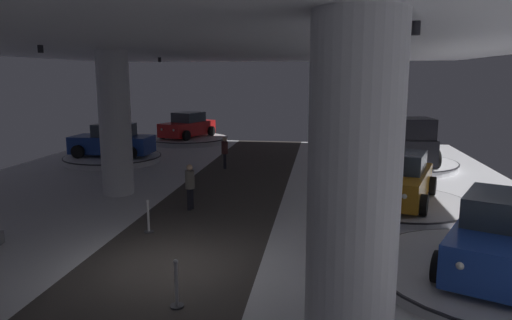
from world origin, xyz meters
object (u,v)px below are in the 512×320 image
at_px(display_platform_far_right, 399,164).
at_px(display_car_near_right, 502,237).
at_px(display_platform_far_left, 113,158).
at_px(display_platform_near_right, 498,275).
at_px(pickup_truck_far_right, 401,143).
at_px(display_car_deep_left, 188,126).
at_px(visitor_walking_near, 225,151).
at_px(display_platform_deep_right, 364,145).
at_px(visitor_walking_far, 190,184).
at_px(display_car_deep_right, 364,130).
at_px(column_right, 353,198).
at_px(display_platform_deep_left, 188,139).
at_px(column_left, 115,124).
at_px(display_car_far_left, 113,141).
at_px(display_car_mid_right, 399,179).
at_px(display_platform_mid_right, 397,204).

bearing_deg(display_platform_far_right, display_car_near_right, -89.28).
distance_m(display_platform_far_left, display_platform_near_right, 19.69).
bearing_deg(pickup_truck_far_right, display_platform_far_left, -178.90).
bearing_deg(display_car_deep_left, visitor_walking_near, -62.99).
bearing_deg(display_platform_deep_right, pickup_truck_far_right, -79.25).
relative_size(display_platform_far_left, display_car_near_right, 1.11).
distance_m(display_platform_far_right, display_platform_far_left, 14.91).
bearing_deg(visitor_walking_far, display_platform_far_left, 129.09).
relative_size(display_platform_deep_right, display_car_deep_right, 1.35).
bearing_deg(column_right, visitor_walking_far, 121.31).
xyz_separation_m(display_platform_deep_right, display_platform_deep_left, (-11.82, 0.88, -0.00)).
distance_m(display_platform_deep_right, display_platform_far_right, 6.35).
bearing_deg(display_platform_far_left, column_right, -54.61).
distance_m(display_platform_far_right, pickup_truck_far_right, 1.14).
height_order(display_car_deep_right, display_car_near_right, display_car_deep_right).
height_order(column_left, visitor_walking_far, column_left).
distance_m(display_platform_far_right, visitor_walking_far, 12.07).
xyz_separation_m(display_car_far_left, display_platform_near_right, (15.02, -12.70, -0.95)).
bearing_deg(display_car_mid_right, display_platform_far_left, 153.49).
distance_m(display_car_near_right, visitor_walking_near, 14.64).
bearing_deg(display_car_mid_right, column_left, 177.35).
bearing_deg(column_left, display_car_far_left, 116.41).
height_order(column_right, display_car_far_left, column_right).
relative_size(display_car_deep_left, display_car_far_left, 1.07).
xyz_separation_m(display_platform_deep_left, display_car_far_left, (-1.83, -7.72, 0.91)).
height_order(display_platform_far_left, display_car_far_left, display_car_far_left).
bearing_deg(display_car_near_right, display_car_far_left, 139.86).
bearing_deg(display_car_far_left, display_platform_far_left, 179.68).
distance_m(display_car_mid_right, visitor_walking_near, 9.50).
relative_size(display_car_deep_left, display_car_near_right, 1.00).
xyz_separation_m(column_right, display_platform_far_left, (-11.54, 16.25, -2.56)).
height_order(display_platform_deep_right, pickup_truck_far_right, pickup_truck_far_right).
height_order(display_car_far_left, display_car_near_right, display_car_far_left).
height_order(display_platform_deep_right, display_car_mid_right, display_car_mid_right).
xyz_separation_m(display_car_far_left, display_platform_mid_right, (13.70, -6.88, -0.97)).
bearing_deg(display_platform_far_left, visitor_walking_near, -8.49).
relative_size(pickup_truck_far_right, visitor_walking_near, 3.45).
xyz_separation_m(display_platform_deep_right, display_car_deep_left, (-11.81, 0.91, 0.92)).
relative_size(display_platform_far_right, visitor_walking_near, 3.57).
bearing_deg(pickup_truck_far_right, display_platform_mid_right, -99.50).
bearing_deg(display_car_deep_left, display_platform_deep_right, -4.41).
distance_m(column_left, pickup_truck_far_right, 13.57).
relative_size(display_platform_deep_left, display_platform_mid_right, 1.11).
distance_m(display_platform_deep_left, display_car_near_right, 24.31).
xyz_separation_m(display_car_far_left, visitor_walking_near, (6.27, -0.94, -0.20)).
bearing_deg(pickup_truck_far_right, visitor_walking_near, -171.90).
xyz_separation_m(visitor_walking_near, visitor_walking_far, (0.30, -7.19, 0.00)).
relative_size(display_platform_far_right, display_platform_far_left, 1.12).
height_order(display_car_far_left, visitor_walking_far, display_car_far_left).
xyz_separation_m(display_platform_mid_right, visitor_walking_near, (-7.43, 5.94, 0.77)).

